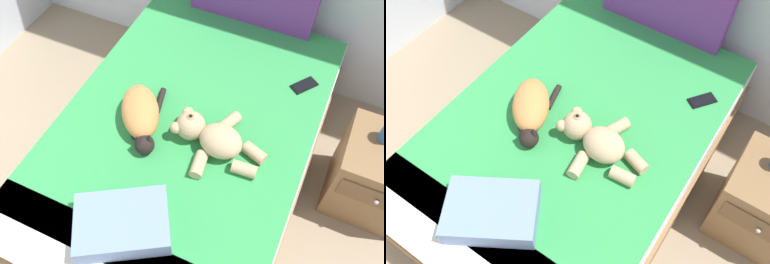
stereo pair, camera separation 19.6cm
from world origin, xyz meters
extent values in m
cube|color=olive|center=(1.77, 2.85, 0.16)|extent=(1.33, 1.95, 0.31)
cube|color=white|center=(1.77, 2.85, 0.42)|extent=(1.29, 1.89, 0.21)
cube|color=green|center=(1.77, 2.91, 0.53)|extent=(1.27, 1.76, 0.02)
ellipsoid|color=#D18447|center=(1.55, 2.76, 0.62)|extent=(0.35, 0.39, 0.15)
sphere|color=black|center=(1.66, 2.60, 0.59)|extent=(0.10, 0.10, 0.10)
cone|color=black|center=(1.68, 2.62, 0.65)|extent=(0.04, 0.04, 0.04)
cone|color=black|center=(1.64, 2.58, 0.65)|extent=(0.04, 0.04, 0.04)
cylinder|color=black|center=(1.59, 2.90, 0.56)|extent=(0.07, 0.16, 0.03)
ellipsoid|color=black|center=(1.57, 2.66, 0.56)|extent=(0.10, 0.11, 0.04)
ellipsoid|color=tan|center=(1.99, 2.76, 0.62)|extent=(0.24, 0.21, 0.15)
sphere|color=tan|center=(1.82, 2.78, 0.62)|extent=(0.15, 0.15, 0.15)
sphere|color=#9E7F58|center=(1.82, 2.78, 0.67)|extent=(0.06, 0.06, 0.06)
sphere|color=black|center=(1.82, 2.78, 0.69)|extent=(0.02, 0.02, 0.02)
sphere|color=tan|center=(1.76, 2.73, 0.62)|extent=(0.06, 0.06, 0.06)
sphere|color=tan|center=(1.78, 2.84, 0.62)|extent=(0.06, 0.06, 0.06)
cylinder|color=tan|center=(1.94, 2.62, 0.57)|extent=(0.08, 0.14, 0.06)
cylinder|color=tan|center=(2.15, 2.68, 0.57)|extent=(0.12, 0.07, 0.06)
cylinder|color=tan|center=(1.98, 2.91, 0.57)|extent=(0.11, 0.14, 0.06)
cylinder|color=tan|center=(2.16, 2.79, 0.57)|extent=(0.13, 0.10, 0.06)
cube|color=black|center=(2.26, 3.34, 0.55)|extent=(0.15, 0.16, 0.01)
cube|color=black|center=(2.26, 3.34, 0.55)|extent=(0.12, 0.14, 0.00)
cube|color=#728CB7|center=(1.77, 2.20, 0.60)|extent=(0.49, 0.45, 0.11)
cube|color=olive|center=(2.80, 3.13, 0.25)|extent=(0.46, 0.42, 0.51)
cube|color=brown|center=(2.80, 2.92, 0.37)|extent=(0.39, 0.01, 0.14)
sphere|color=#B2B2B7|center=(2.80, 2.90, 0.37)|extent=(0.02, 0.02, 0.02)
camera|label=1|loc=(2.33, 1.70, 2.27)|focal=38.33mm
camera|label=2|loc=(2.50, 1.80, 2.27)|focal=38.33mm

